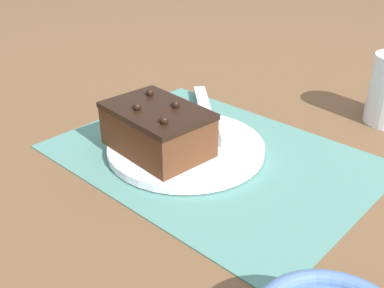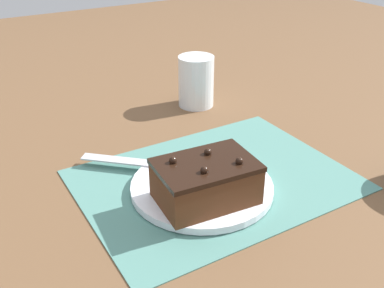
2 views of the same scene
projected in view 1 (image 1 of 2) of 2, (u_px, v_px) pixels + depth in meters
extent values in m
plane|color=brown|center=(212.00, 157.00, 0.68)|extent=(3.00, 3.00, 0.00)
cube|color=slate|center=(212.00, 156.00, 0.68)|extent=(0.46, 0.34, 0.00)
cylinder|color=white|center=(186.00, 147.00, 0.68)|extent=(0.24, 0.24, 0.01)
cube|color=#512D19|center=(157.00, 132.00, 0.65)|extent=(0.16, 0.11, 0.06)
cube|color=black|center=(157.00, 111.00, 0.64)|extent=(0.16, 0.12, 0.01)
sphere|color=black|center=(164.00, 120.00, 0.59)|extent=(0.01, 0.01, 0.01)
sphere|color=black|center=(175.00, 104.00, 0.64)|extent=(0.01, 0.01, 0.01)
sphere|color=black|center=(137.00, 107.00, 0.63)|extent=(0.01, 0.01, 0.01)
sphere|color=black|center=(150.00, 93.00, 0.68)|extent=(0.01, 0.01, 0.01)
cube|color=slate|center=(212.00, 131.00, 0.70)|extent=(0.07, 0.07, 0.01)
cube|color=#B7BABF|center=(204.00, 104.00, 0.81)|extent=(0.14, 0.13, 0.00)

